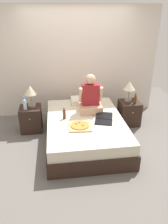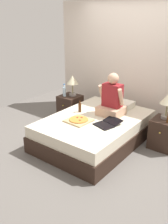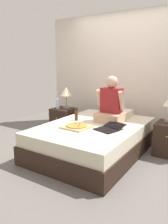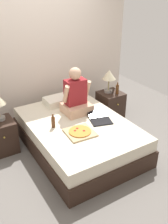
{
  "view_description": "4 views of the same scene",
  "coord_description": "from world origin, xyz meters",
  "px_view_note": "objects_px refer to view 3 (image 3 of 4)",
  "views": [
    {
      "loc": [
        -0.53,
        -3.69,
        2.4
      ],
      "look_at": [
        -0.05,
        -0.19,
        0.72
      ],
      "focal_mm": 35.0,
      "sensor_mm": 36.0,
      "label": 1
    },
    {
      "loc": [
        2.35,
        -3.4,
        2.25
      ],
      "look_at": [
        -0.09,
        -0.21,
        0.64
      ],
      "focal_mm": 40.0,
      "sensor_mm": 36.0,
      "label": 2
    },
    {
      "loc": [
        1.73,
        -3.0,
        1.46
      ],
      "look_at": [
        -0.04,
        -0.24,
        0.73
      ],
      "focal_mm": 35.0,
      "sensor_mm": 36.0,
      "label": 3
    },
    {
      "loc": [
        -1.7,
        -2.97,
        2.46
      ],
      "look_at": [
        0.04,
        -0.13,
        0.71
      ],
      "focal_mm": 40.0,
      "sensor_mm": 36.0,
      "label": 4
    }
  ],
  "objects_px": {
    "water_bottle": "(58,103)",
    "person_seated": "(111,105)",
    "nightstand_left": "(64,121)",
    "pizza_box": "(77,126)",
    "bed": "(94,139)",
    "laptop": "(109,128)",
    "beer_bottle_on_bed": "(76,115)",
    "lamp_on_left_nightstand": "(66,93)"
  },
  "relations": [
    {
      "from": "water_bottle",
      "to": "person_seated",
      "type": "bearing_deg",
      "value": -7.61
    },
    {
      "from": "nightstand_left",
      "to": "pizza_box",
      "type": "xyz_separation_m",
      "value": [
        0.95,
        -0.88,
        0.24
      ]
    },
    {
      "from": "nightstand_left",
      "to": "water_bottle",
      "type": "bearing_deg",
      "value": -131.65
    },
    {
      "from": "nightstand_left",
      "to": "bed",
      "type": "bearing_deg",
      "value": -27.86
    },
    {
      "from": "laptop",
      "to": "bed",
      "type": "bearing_deg",
      "value": 157.62
    },
    {
      "from": "person_seated",
      "to": "nightstand_left",
      "type": "bearing_deg",
      "value": 167.86
    },
    {
      "from": "bed",
      "to": "beer_bottle_on_bed",
      "type": "height_order",
      "value": "beer_bottle_on_bed"
    },
    {
      "from": "water_bottle",
      "to": "beer_bottle_on_bed",
      "type": "bearing_deg",
      "value": -29.08
    },
    {
      "from": "nightstand_left",
      "to": "water_bottle",
      "type": "xyz_separation_m",
      "value": [
        -0.08,
        -0.09,
        0.38
      ]
    },
    {
      "from": "pizza_box",
      "to": "nightstand_left",
      "type": "bearing_deg",
      "value": 137.25
    },
    {
      "from": "person_seated",
      "to": "beer_bottle_on_bed",
      "type": "height_order",
      "value": "person_seated"
    },
    {
      "from": "person_seated",
      "to": "beer_bottle_on_bed",
      "type": "bearing_deg",
      "value": -155.08
    },
    {
      "from": "lamp_on_left_nightstand",
      "to": "pizza_box",
      "type": "xyz_separation_m",
      "value": [
        0.91,
        -0.93,
        -0.36
      ]
    },
    {
      "from": "lamp_on_left_nightstand",
      "to": "water_bottle",
      "type": "xyz_separation_m",
      "value": [
        -0.12,
        -0.14,
        -0.22
      ]
    },
    {
      "from": "water_bottle",
      "to": "pizza_box",
      "type": "bearing_deg",
      "value": -37.41
    },
    {
      "from": "person_seated",
      "to": "beer_bottle_on_bed",
      "type": "xyz_separation_m",
      "value": [
        -0.54,
        -0.25,
        -0.2
      ]
    },
    {
      "from": "lamp_on_left_nightstand",
      "to": "laptop",
      "type": "bearing_deg",
      "value": -28.9
    },
    {
      "from": "laptop",
      "to": "pizza_box",
      "type": "xyz_separation_m",
      "value": [
        -0.47,
        -0.16,
        -0.0
      ]
    },
    {
      "from": "laptop",
      "to": "beer_bottle_on_bed",
      "type": "xyz_separation_m",
      "value": [
        -0.73,
        0.19,
        0.07
      ]
    },
    {
      "from": "lamp_on_left_nightstand",
      "to": "water_bottle",
      "type": "bearing_deg",
      "value": -130.6
    },
    {
      "from": "person_seated",
      "to": "pizza_box",
      "type": "height_order",
      "value": "person_seated"
    },
    {
      "from": "water_bottle",
      "to": "person_seated",
      "type": "height_order",
      "value": "person_seated"
    },
    {
      "from": "laptop",
      "to": "pizza_box",
      "type": "distance_m",
      "value": 0.5
    },
    {
      "from": "laptop",
      "to": "lamp_on_left_nightstand",
      "type": "bearing_deg",
      "value": 151.1
    },
    {
      "from": "lamp_on_left_nightstand",
      "to": "pizza_box",
      "type": "relative_size",
      "value": 1.06
    },
    {
      "from": "pizza_box",
      "to": "laptop",
      "type": "bearing_deg",
      "value": 19.24
    },
    {
      "from": "bed",
      "to": "beer_bottle_on_bed",
      "type": "bearing_deg",
      "value": 171.99
    },
    {
      "from": "water_bottle",
      "to": "person_seated",
      "type": "distance_m",
      "value": 1.33
    },
    {
      "from": "water_bottle",
      "to": "beer_bottle_on_bed",
      "type": "distance_m",
      "value": 0.88
    },
    {
      "from": "bed",
      "to": "water_bottle",
      "type": "distance_m",
      "value": 1.33
    },
    {
      "from": "nightstand_left",
      "to": "pizza_box",
      "type": "distance_m",
      "value": 1.31
    },
    {
      "from": "bed",
      "to": "person_seated",
      "type": "height_order",
      "value": "person_seated"
    },
    {
      "from": "nightstand_left",
      "to": "person_seated",
      "type": "height_order",
      "value": "person_seated"
    },
    {
      "from": "lamp_on_left_nightstand",
      "to": "pizza_box",
      "type": "bearing_deg",
      "value": -45.57
    },
    {
      "from": "person_seated",
      "to": "pizza_box",
      "type": "xyz_separation_m",
      "value": [
        -0.29,
        -0.61,
        -0.27
      ]
    },
    {
      "from": "lamp_on_left_nightstand",
      "to": "laptop",
      "type": "xyz_separation_m",
      "value": [
        1.38,
        -0.76,
        -0.36
      ]
    },
    {
      "from": "bed",
      "to": "laptop",
      "type": "distance_m",
      "value": 0.45
    },
    {
      "from": "water_bottle",
      "to": "beer_bottle_on_bed",
      "type": "xyz_separation_m",
      "value": [
        0.77,
        -0.43,
        -0.07
      ]
    },
    {
      "from": "nightstand_left",
      "to": "pizza_box",
      "type": "height_order",
      "value": "nightstand_left"
    },
    {
      "from": "bed",
      "to": "lamp_on_left_nightstand",
      "type": "bearing_deg",
      "value": 149.17
    },
    {
      "from": "water_bottle",
      "to": "laptop",
      "type": "distance_m",
      "value": 1.63
    },
    {
      "from": "laptop",
      "to": "nightstand_left",
      "type": "bearing_deg",
      "value": 153.38
    }
  ]
}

